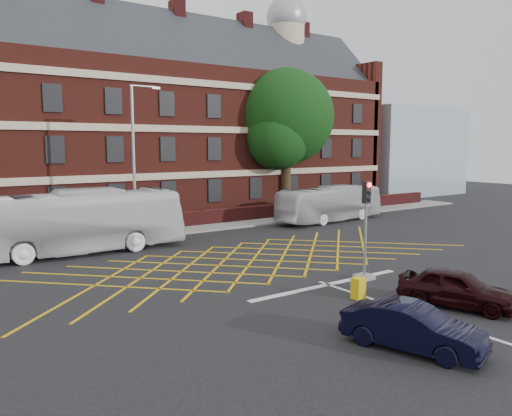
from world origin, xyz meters
TOP-DOWN VIEW (x-y plane):
  - ground at (0.00, 0.00)m, footprint 120.00×120.00m
  - victorian_building at (0.25, 22.00)m, footprint 51.00×12.17m
  - boundary_wall at (0.00, 13.00)m, footprint 56.00×0.50m
  - far_pavement at (0.00, 12.00)m, footprint 60.00×3.00m
  - glass_block at (34.00, 21.00)m, footprint 14.00×10.00m
  - box_junction_hatching at (0.00, 2.00)m, footprint 8.22×8.22m
  - stop_line at (0.00, -3.50)m, footprint 8.00×0.30m
  - centre_line at (0.00, -10.00)m, footprint 0.15×14.00m
  - bus_left at (-7.27, 8.77)m, footprint 12.40×3.28m
  - bus_right at (12.24, 9.25)m, footprint 9.80×3.03m
  - car_navy at (-2.64, -9.76)m, footprint 2.52×4.20m
  - car_maroon at (1.84, -8.24)m, footprint 2.88×4.38m
  - deciduous_tree at (13.03, 15.75)m, footprint 8.28×8.22m
  - traffic_light_near at (1.90, -3.77)m, footprint 0.70×0.70m
  - street_lamp at (-2.94, 9.98)m, footprint 2.25×1.00m
  - utility_cabinet at (-0.39, -5.57)m, footprint 0.40×0.42m

SIDE VIEW (x-z plane):
  - ground at x=0.00m, z-range 0.00..0.00m
  - box_junction_hatching at x=0.00m, z-range 0.00..0.02m
  - stop_line at x=0.00m, z-range 0.00..0.02m
  - centre_line at x=0.00m, z-range 0.00..0.02m
  - far_pavement at x=0.00m, z-range 0.00..0.12m
  - utility_cabinet at x=-0.39m, z-range 0.00..0.81m
  - boundary_wall at x=0.00m, z-range 0.00..1.10m
  - car_navy at x=-2.64m, z-range 0.00..1.31m
  - car_maroon at x=1.84m, z-range 0.00..1.39m
  - bus_right at x=12.24m, z-range 0.00..2.69m
  - bus_left at x=-7.27m, z-range 0.00..3.43m
  - traffic_light_near at x=1.90m, z-range -0.37..3.90m
  - street_lamp at x=-2.94m, z-range -1.42..7.86m
  - glass_block at x=34.00m, z-range 0.00..10.00m
  - deciduous_tree at x=13.03m, z-range 1.48..13.81m
  - victorian_building at x=0.25m, z-range -2.36..18.04m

